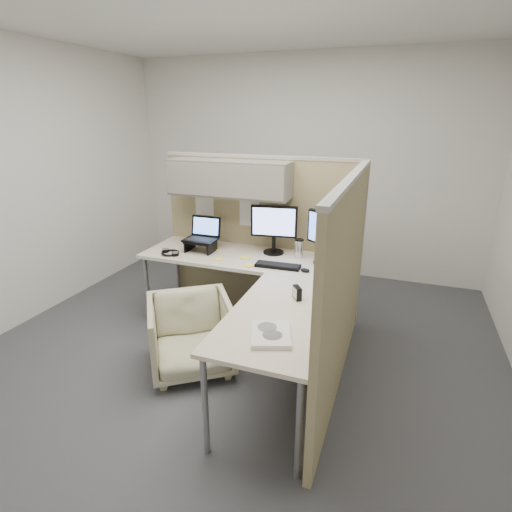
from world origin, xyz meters
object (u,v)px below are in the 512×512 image
(office_chair, at_px, (191,331))
(keyboard, at_px, (278,266))
(monitor_left, at_px, (274,226))
(desk, at_px, (254,279))

(office_chair, bearing_deg, keyboard, 15.75)
(office_chair, distance_m, monitor_left, 1.26)
(desk, height_order, office_chair, desk)
(keyboard, bearing_deg, office_chair, -131.67)
(office_chair, relative_size, keyboard, 1.69)
(desk, distance_m, monitor_left, 0.66)
(monitor_left, bearing_deg, desk, -97.53)
(monitor_left, bearing_deg, keyboard, -74.90)
(office_chair, distance_m, keyboard, 0.93)
(desk, relative_size, keyboard, 5.04)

